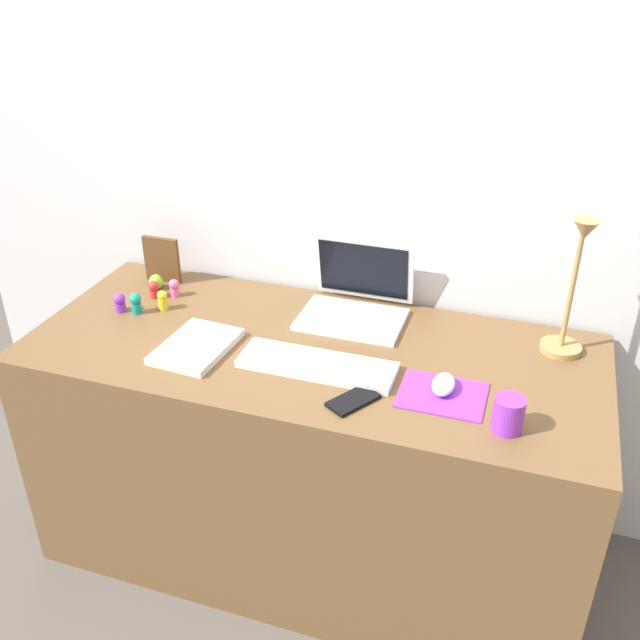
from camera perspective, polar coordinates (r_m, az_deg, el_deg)
ground_plane at (r=2.39m, az=-0.61°, el=-17.57°), size 6.00×6.00×0.00m
back_wall at (r=2.20m, az=2.44°, el=3.94°), size 2.77×0.05×1.60m
desk at (r=2.13m, az=-0.66°, el=-10.75°), size 1.57×0.66×0.74m
laptop at (r=2.06m, az=3.02°, el=1.89°), size 0.30×0.25×0.21m
keyboard at (r=1.82m, az=-0.24°, el=-3.67°), size 0.41×0.13×0.02m
mousepad at (r=1.75m, az=9.90°, el=-6.01°), size 0.21×0.17×0.00m
mouse at (r=1.76m, az=9.99°, el=-5.17°), size 0.06×0.10×0.03m
cell_phone at (r=1.70m, az=2.70°, el=-6.54°), size 0.12×0.14×0.01m
desk_lamp at (r=1.90m, az=19.78°, el=2.18°), size 0.11×0.15×0.40m
notebook_pad at (r=1.93m, az=-10.01°, el=-2.13°), size 0.19×0.25×0.02m
picture_frame at (r=2.30m, az=-12.72°, el=4.80°), size 0.12×0.02×0.15m
coffee_mug at (r=1.65m, az=15.05°, el=-7.41°), size 0.07×0.07×0.08m
toy_figurine_lime at (r=2.28m, az=-13.16°, el=3.04°), size 0.04×0.04×0.05m
toy_figurine_teal at (r=2.14m, az=-14.73°, el=1.37°), size 0.03×0.03×0.06m
toy_figurine_red at (r=2.22m, az=-13.34°, el=2.48°), size 0.03×0.03×0.06m
toy_figurine_purple at (r=2.17m, az=-15.95°, el=1.41°), size 0.03×0.03×0.06m
toy_figurine_pink at (r=2.22m, az=-11.76°, el=2.61°), size 0.03×0.03×0.06m
toy_figurine_yellow at (r=2.14m, az=-12.66°, el=1.59°), size 0.03×0.03×0.06m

